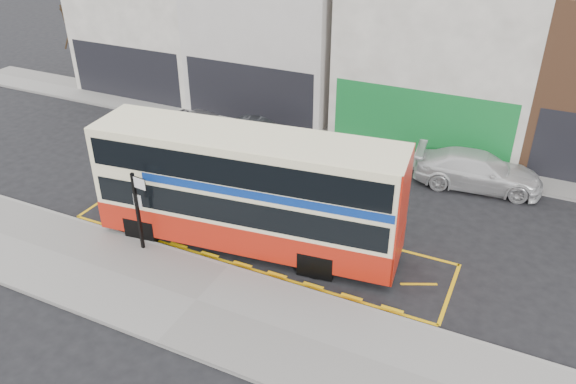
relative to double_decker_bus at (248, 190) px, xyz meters
The scene contains 15 objects.
ground 2.57m from the double_decker_bus, 87.26° to the right, with size 120.00×120.00×0.00m, color black.
pavement 4.16m from the double_decker_bus, 89.03° to the right, with size 40.00×4.00×0.15m, color gray.
kerb 2.71m from the double_decker_bus, 87.89° to the right, with size 40.00×0.15×0.15m, color gray.
far_pavement 9.98m from the double_decker_bus, 89.65° to the left, with size 50.00×3.00×0.15m, color gray.
road_markings 2.26m from the double_decker_bus, 79.99° to the left, with size 14.00×3.40×0.01m, color #F0B20C, non-canonical shape.
terrace_far_left 19.39m from the double_decker_bus, 134.39° to the left, with size 8.00×8.01×10.80m.
terrace_left 15.09m from the double_decker_bus, 111.62° to the left, with size 8.00×8.01×11.80m.
terrace_green_shop 14.46m from the double_decker_bus, 75.46° to the left, with size 9.00×8.01×11.30m.
double_decker_bus is the anchor object (origin of this frame).
bus_stop_post 3.73m from the double_decker_bus, 146.97° to the right, with size 0.73×0.16×2.96m.
car_silver 9.55m from the double_decker_bus, 131.95° to the left, with size 1.69×4.21×1.44m, color #A8A7AB.
car_grey 8.71m from the double_decker_bus, 116.03° to the left, with size 1.29×3.69×1.22m, color #464A4F.
car_white 10.37m from the double_decker_bus, 49.96° to the left, with size 2.13×5.23×1.52m, color silver.
street_tree_left 21.23m from the double_decker_bus, 147.91° to the left, with size 2.83×2.83×6.10m.
street_tree_right 12.15m from the double_decker_bus, 63.60° to the left, with size 2.28×2.28×4.93m.
Camera 1 is at (8.35, -13.18, 11.64)m, focal length 35.00 mm.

